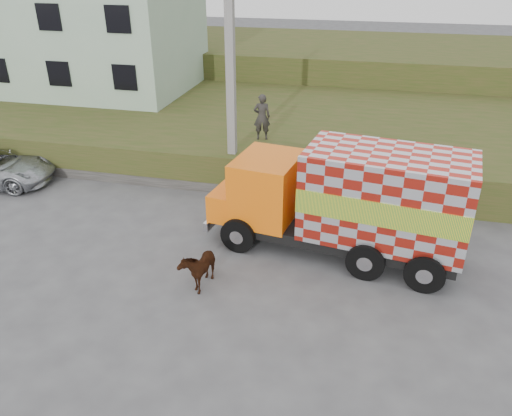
% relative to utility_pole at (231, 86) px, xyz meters
% --- Properties ---
extents(ground, '(120.00, 120.00, 0.00)m').
position_rel_utility_pole_xyz_m(ground, '(1.00, -4.60, -4.08)').
color(ground, '#474749').
rests_on(ground, ground).
extents(embankment, '(40.00, 12.00, 1.50)m').
position_rel_utility_pole_xyz_m(embankment, '(1.00, 5.40, -3.33)').
color(embankment, '#304416').
rests_on(embankment, ground).
extents(embankment_far, '(40.00, 12.00, 3.00)m').
position_rel_utility_pole_xyz_m(embankment_far, '(1.00, 17.40, -2.58)').
color(embankment_far, '#304416').
rests_on(embankment_far, ground).
extents(retaining_strip, '(16.00, 0.50, 0.40)m').
position_rel_utility_pole_xyz_m(retaining_strip, '(-1.00, -0.40, -3.88)').
color(retaining_strip, '#595651').
rests_on(retaining_strip, ground).
extents(building, '(10.00, 8.00, 6.00)m').
position_rel_utility_pole_xyz_m(building, '(-10.00, 8.40, 0.42)').
color(building, '#A4BFA3').
rests_on(building, embankment).
extents(utility_pole, '(1.20, 0.30, 8.00)m').
position_rel_utility_pole_xyz_m(utility_pole, '(0.00, 0.00, 0.00)').
color(utility_pole, gray).
rests_on(utility_pole, ground).
extents(cargo_truck, '(8.01, 3.66, 3.45)m').
position_rel_utility_pole_xyz_m(cargo_truck, '(4.69, -3.74, -2.30)').
color(cargo_truck, black).
rests_on(cargo_truck, ground).
extents(cow, '(0.79, 1.48, 1.20)m').
position_rel_utility_pole_xyz_m(cow, '(0.81, -6.41, -3.47)').
color(cow, black).
rests_on(cow, ground).
extents(pedestrian, '(0.78, 0.61, 1.88)m').
position_rel_utility_pole_xyz_m(pedestrian, '(0.74, 1.83, -1.64)').
color(pedestrian, '#322F2C').
rests_on(pedestrian, embankment).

